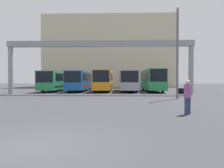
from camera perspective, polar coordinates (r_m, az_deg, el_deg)
ground_plane at (r=6.41m, az=-20.78°, el=-15.14°), size 200.00×200.00×0.00m
building_backdrop at (r=56.81m, az=-0.60°, el=7.96°), size 31.62×12.00×17.15m
overhead_gantry at (r=27.22m, az=-3.25°, el=8.75°), size 22.93×0.80×6.58m
bus_slot_0 at (r=35.80m, az=-14.28°, el=1.00°), size 2.54×11.49×3.02m
bus_slot_1 at (r=35.40m, az=-8.19°, el=1.04°), size 2.47×12.42×3.04m
bus_slot_2 at (r=34.44m, az=-2.14°, el=1.16°), size 2.46×11.42×3.16m
bus_slot_3 at (r=34.20m, az=4.16°, el=1.09°), size 2.58×11.05×3.08m
bus_slot_4 at (r=34.71m, az=10.39°, el=1.27°), size 2.46×11.35×3.31m
pedestrian_mid_right at (r=11.95m, az=19.14°, el=-2.98°), size 0.37×0.37×1.79m
tire_stack at (r=29.46m, az=17.56°, el=-1.73°), size 1.04×1.04×0.72m
lamp_post at (r=21.50m, az=16.73°, el=8.84°), size 0.36×0.36×8.67m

